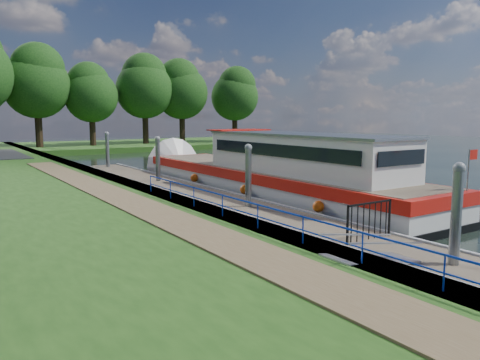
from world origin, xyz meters
TOP-DOWN VIEW (x-y plane):
  - ground at (0.00, 0.00)m, footprint 160.00×160.00m
  - bank_edge at (-2.55, 15.00)m, footprint 1.10×90.00m
  - far_bank at (12.00, 52.00)m, footprint 60.00×18.00m
  - footpath at (-4.40, 8.00)m, footprint 1.60×40.00m
  - blue_fence at (-2.75, 3.00)m, footprint 0.04×18.04m
  - pontoon at (0.00, 13.00)m, footprint 2.50×30.00m
  - mooring_piles at (0.00, 13.00)m, footprint 0.30×27.30m
  - gangway at (-1.85, 0.50)m, footprint 2.58×1.00m
  - gate_panel at (-0.00, 2.20)m, footprint 1.85×0.05m
  - barge at (3.60, 12.37)m, footprint 4.36×21.15m
  - horizon_trees at (-1.61, 48.68)m, footprint 54.38×10.03m

SIDE VIEW (x-z plane):
  - ground at x=0.00m, z-range 0.00..0.00m
  - pontoon at x=0.00m, z-range -0.10..0.46m
  - far_bank at x=12.00m, z-range 0.00..0.60m
  - bank_edge at x=-2.55m, z-range 0.00..0.78m
  - gangway at x=-1.85m, z-range 0.16..1.09m
  - footpath at x=-4.40m, z-range 0.78..0.83m
  - barge at x=3.60m, z-range -1.30..3.48m
  - gate_panel at x=0.00m, z-range 0.57..1.72m
  - mooring_piles at x=0.00m, z-range -0.50..3.05m
  - blue_fence at x=-2.75m, z-range 0.95..1.67m
  - horizon_trees at x=-1.61m, z-range 1.51..14.38m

